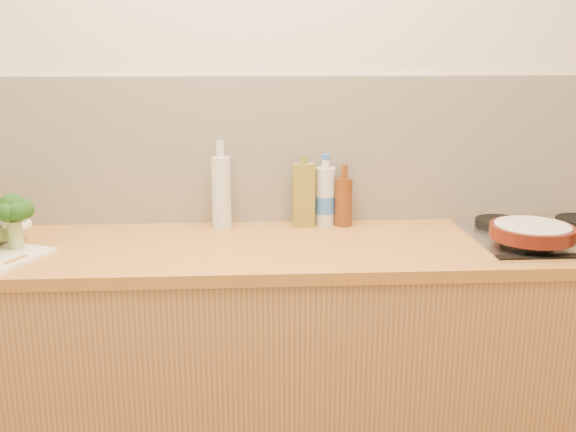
# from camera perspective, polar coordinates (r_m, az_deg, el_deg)

# --- Properties ---
(room_shell) EXTENTS (3.50, 3.50, 3.50)m
(room_shell) POSITION_cam_1_polar(r_m,az_deg,el_deg) (2.38, -2.81, 5.82)
(room_shell) COLOR beige
(room_shell) RESTS_ON ground
(counter) EXTENTS (3.20, 0.62, 0.90)m
(counter) POSITION_cam_1_polar(r_m,az_deg,el_deg) (2.33, -2.51, -13.10)
(counter) COLOR #AF8149
(counter) RESTS_ON ground
(gas_hob) EXTENTS (0.58, 0.50, 0.04)m
(gas_hob) POSITION_cam_1_polar(r_m,az_deg,el_deg) (2.39, 22.67, -1.56)
(gas_hob) COLOR silver
(gas_hob) RESTS_ON counter
(broccoli_right) EXTENTS (0.13, 0.13, 0.18)m
(broccoli_right) POSITION_cam_1_polar(r_m,az_deg,el_deg) (2.21, -23.27, 0.43)
(broccoli_right) COLOR #8FA660
(broccoli_right) RESTS_ON chopping_board
(skillet) EXTENTS (0.38, 0.27, 0.05)m
(skillet) POSITION_cam_1_polar(r_m,az_deg,el_deg) (2.22, 20.94, -1.29)
(skillet) COLOR #50160D
(skillet) RESTS_ON gas_hob
(oil_tin) EXTENTS (0.08, 0.05, 0.26)m
(oil_tin) POSITION_cam_1_polar(r_m,az_deg,el_deg) (2.34, 1.40, 1.94)
(oil_tin) COLOR olive
(oil_tin) RESTS_ON counter
(glass_bottle) EXTENTS (0.07, 0.07, 0.32)m
(glass_bottle) POSITION_cam_1_polar(r_m,az_deg,el_deg) (2.33, -5.95, 2.19)
(glass_bottle) COLOR silver
(glass_bottle) RESTS_ON counter
(amber_bottle) EXTENTS (0.06, 0.06, 0.23)m
(amber_bottle) POSITION_cam_1_polar(r_m,az_deg,el_deg) (2.36, 4.95, 1.37)
(amber_bottle) COLOR #5E3012
(amber_bottle) RESTS_ON counter
(water_bottle) EXTENTS (0.08, 0.08, 0.24)m
(water_bottle) POSITION_cam_1_polar(r_m,az_deg,el_deg) (2.38, 3.31, 1.66)
(water_bottle) COLOR silver
(water_bottle) RESTS_ON counter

